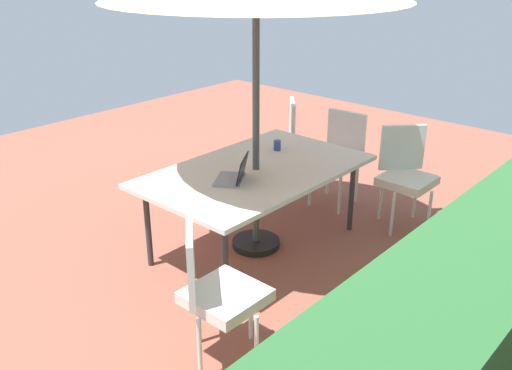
{
  "coord_description": "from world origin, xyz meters",
  "views": [
    {
      "loc": [
        3.39,
        3.03,
        2.55
      ],
      "look_at": [
        0.0,
        0.0,
        0.61
      ],
      "focal_mm": 39.23,
      "sensor_mm": 36.0,
      "label": 1
    }
  ],
  "objects_px": {
    "dining_table": "(256,174)",
    "cup": "(277,145)",
    "chair_southwest": "(279,138)",
    "laptop": "(234,175)",
    "chair_northwest": "(406,172)",
    "chair_west": "(338,154)",
    "chair_northeast": "(216,288)"
  },
  "relations": [
    {
      "from": "chair_southwest",
      "to": "chair_northeast",
      "type": "relative_size",
      "value": 1.0
    },
    {
      "from": "chair_west",
      "to": "chair_northeast",
      "type": "relative_size",
      "value": 1.0
    },
    {
      "from": "chair_west",
      "to": "laptop",
      "type": "xyz_separation_m",
      "value": [
        1.62,
        0.05,
        0.26
      ]
    },
    {
      "from": "laptop",
      "to": "chair_northwest",
      "type": "bearing_deg",
      "value": 123.89
    },
    {
      "from": "dining_table",
      "to": "chair_southwest",
      "type": "distance_m",
      "value": 1.53
    },
    {
      "from": "chair_southwest",
      "to": "chair_northeast",
      "type": "height_order",
      "value": "same"
    },
    {
      "from": "chair_southwest",
      "to": "laptop",
      "type": "bearing_deg",
      "value": -13.96
    },
    {
      "from": "chair_northeast",
      "to": "dining_table",
      "type": "bearing_deg",
      "value": -15.95
    },
    {
      "from": "laptop",
      "to": "chair_southwest",
      "type": "bearing_deg",
      "value": 175.84
    },
    {
      "from": "chair_west",
      "to": "chair_northeast",
      "type": "xyz_separation_m",
      "value": [
        2.62,
        0.83,
        0.0
      ]
    },
    {
      "from": "chair_southwest",
      "to": "chair_west",
      "type": "bearing_deg",
      "value": 48.82
    },
    {
      "from": "dining_table",
      "to": "cup",
      "type": "height_order",
      "value": "cup"
    },
    {
      "from": "chair_west",
      "to": "laptop",
      "type": "distance_m",
      "value": 1.64
    },
    {
      "from": "chair_northwest",
      "to": "chair_southwest",
      "type": "xyz_separation_m",
      "value": [
        0.01,
        -1.58,
        0.0
      ]
    },
    {
      "from": "dining_table",
      "to": "chair_northwest",
      "type": "xyz_separation_m",
      "value": [
        -1.3,
        0.77,
        -0.17
      ]
    },
    {
      "from": "dining_table",
      "to": "laptop",
      "type": "xyz_separation_m",
      "value": [
        0.32,
        0.04,
        0.09
      ]
    },
    {
      "from": "chair_northwest",
      "to": "chair_northeast",
      "type": "height_order",
      "value": "same"
    },
    {
      "from": "dining_table",
      "to": "chair_southwest",
      "type": "relative_size",
      "value": 2.06
    },
    {
      "from": "chair_northwest",
      "to": "chair_southwest",
      "type": "bearing_deg",
      "value": 132.57
    },
    {
      "from": "dining_table",
      "to": "chair_northwest",
      "type": "distance_m",
      "value": 1.52
    },
    {
      "from": "chair_northwest",
      "to": "laptop",
      "type": "height_order",
      "value": "laptop"
    },
    {
      "from": "chair_southwest",
      "to": "cup",
      "type": "height_order",
      "value": "chair_southwest"
    },
    {
      "from": "chair_northwest",
      "to": "chair_northeast",
      "type": "bearing_deg",
      "value": -136.52
    },
    {
      "from": "chair_west",
      "to": "laptop",
      "type": "height_order",
      "value": "laptop"
    },
    {
      "from": "chair_southwest",
      "to": "laptop",
      "type": "height_order",
      "value": "laptop"
    },
    {
      "from": "cup",
      "to": "chair_northwest",
      "type": "bearing_deg",
      "value": 130.35
    },
    {
      "from": "chair_west",
      "to": "chair_northwest",
      "type": "bearing_deg",
      "value": -3.81
    },
    {
      "from": "dining_table",
      "to": "chair_west",
      "type": "height_order",
      "value": "chair_west"
    },
    {
      "from": "dining_table",
      "to": "cup",
      "type": "distance_m",
      "value": 0.54
    },
    {
      "from": "chair_west",
      "to": "chair_northwest",
      "type": "relative_size",
      "value": 1.0
    },
    {
      "from": "cup",
      "to": "dining_table",
      "type": "bearing_deg",
      "value": 19.26
    },
    {
      "from": "chair_southwest",
      "to": "cup",
      "type": "relative_size",
      "value": 10.09
    }
  ]
}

